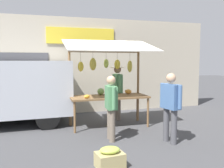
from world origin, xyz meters
name	(u,v)px	position (x,y,z in m)	size (l,w,h in m)	color
ground_plane	(109,126)	(0.00, 0.00, 0.00)	(40.00, 40.00, 0.00)	#424244
street_backdrop	(91,66)	(0.06, -2.20, 1.70)	(9.00, 0.30, 3.40)	#B2A893
market_stall	(109,73)	(0.00, -0.04, 1.54)	(2.50, 1.46, 2.50)	brown
vendor_with_sunhat	(118,88)	(-0.50, -0.75, 1.03)	(0.45, 0.72, 1.72)	#726656
shopper_with_ponytail	(111,104)	(0.30, 1.22, 0.88)	(0.25, 0.67, 1.54)	#726656
shopper_with_shopping_bag	(170,103)	(-0.95, 1.77, 0.92)	(0.31, 0.68, 1.60)	#4C4C51
produce_crate_near	(110,158)	(0.74, 2.65, 0.17)	(0.52, 0.42, 0.37)	tan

